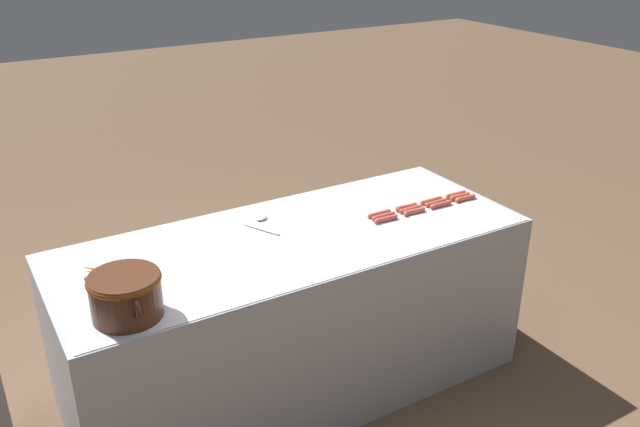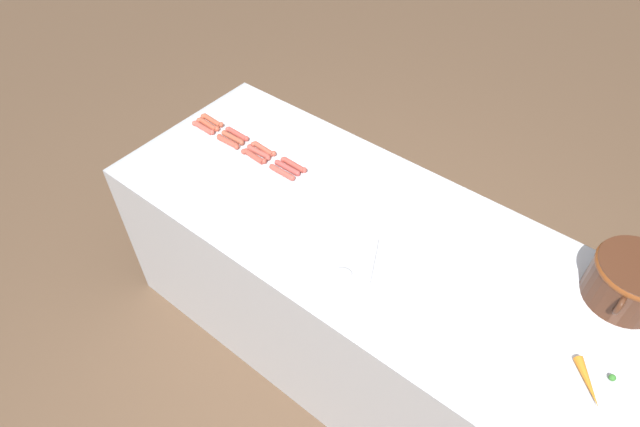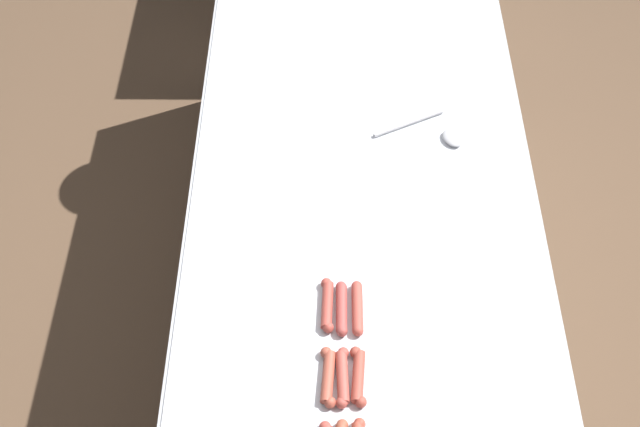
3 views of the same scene
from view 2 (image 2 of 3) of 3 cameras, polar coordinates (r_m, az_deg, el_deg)
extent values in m
plane|color=brown|center=(2.89, 4.26, -13.62)|extent=(20.00, 20.00, 0.00)
cube|color=#ADAFB5|center=(2.52, 4.82, -8.54)|extent=(0.93, 2.34, 0.89)
cube|color=silver|center=(2.17, 5.54, -1.72)|extent=(0.91, 2.29, 0.00)
cylinder|color=#B35239|center=(2.74, -11.57, 9.82)|extent=(0.03, 0.12, 0.03)
sphere|color=#B35239|center=(2.77, -12.49, 10.21)|extent=(0.03, 0.03, 0.03)
sphere|color=#B35239|center=(2.70, -10.63, 9.41)|extent=(0.03, 0.03, 0.03)
cylinder|color=#B9483E|center=(2.63, -8.94, 8.49)|extent=(0.03, 0.12, 0.03)
sphere|color=#B9483E|center=(2.66, -9.90, 8.94)|extent=(0.03, 0.03, 0.03)
sphere|color=#B9483E|center=(2.59, -7.95, 8.02)|extent=(0.03, 0.03, 0.03)
cylinder|color=#B14F3D|center=(2.52, -6.13, 6.96)|extent=(0.04, 0.12, 0.03)
sphere|color=#B14F3D|center=(2.55, -7.20, 7.43)|extent=(0.03, 0.03, 0.03)
sphere|color=#B14F3D|center=(2.49, -5.03, 6.47)|extent=(0.03, 0.03, 0.03)
cylinder|color=#B0453B|center=(2.42, -2.86, 5.28)|extent=(0.03, 0.12, 0.03)
sphere|color=#B0453B|center=(2.45, -3.98, 5.82)|extent=(0.03, 0.03, 0.03)
sphere|color=#B0453B|center=(2.39, -1.72, 4.72)|extent=(0.03, 0.03, 0.03)
cylinder|color=#B55038|center=(2.71, -12.01, 9.38)|extent=(0.03, 0.12, 0.03)
sphere|color=#B55038|center=(2.75, -12.93, 9.78)|extent=(0.03, 0.03, 0.03)
sphere|color=#B55038|center=(2.68, -11.06, 8.97)|extent=(0.03, 0.03, 0.03)
cylinder|color=#AB523B|center=(2.61, -9.40, 8.08)|extent=(0.03, 0.12, 0.03)
sphere|color=#AB523B|center=(2.64, -10.31, 8.57)|extent=(0.03, 0.03, 0.03)
sphere|color=#AB523B|center=(2.57, -8.46, 7.57)|extent=(0.03, 0.03, 0.03)
cylinder|color=#B34C41|center=(2.50, -6.64, 6.59)|extent=(0.03, 0.12, 0.03)
sphere|color=#B34C41|center=(2.54, -7.61, 7.14)|extent=(0.03, 0.03, 0.03)
sphere|color=#B34C41|center=(2.47, -5.65, 6.01)|extent=(0.03, 0.03, 0.03)
cylinder|color=#AC4540|center=(2.41, -3.56, 4.95)|extent=(0.03, 0.12, 0.03)
sphere|color=#AC4540|center=(2.44, -4.64, 5.52)|extent=(0.03, 0.03, 0.03)
sphere|color=#AC4540|center=(2.38, -2.45, 4.36)|extent=(0.03, 0.03, 0.03)
cylinder|color=#B74E41|center=(2.70, -12.50, 9.03)|extent=(0.03, 0.12, 0.03)
sphere|color=#B74E41|center=(2.73, -13.40, 9.45)|extent=(0.03, 0.03, 0.03)
sphere|color=#B74E41|center=(2.66, -11.57, 8.59)|extent=(0.03, 0.03, 0.03)
cylinder|color=#B74938|center=(2.59, -9.91, 7.65)|extent=(0.03, 0.12, 0.03)
sphere|color=#B74938|center=(2.62, -10.81, 8.17)|extent=(0.03, 0.03, 0.03)
sphere|color=#B74938|center=(2.55, -8.99, 7.12)|extent=(0.03, 0.03, 0.03)
cylinder|color=#AA4538|center=(2.48, -7.16, 6.15)|extent=(0.04, 0.12, 0.03)
sphere|color=#AA4538|center=(2.52, -8.24, 6.64)|extent=(0.03, 0.03, 0.03)
sphere|color=#AA4538|center=(2.45, -6.06, 5.66)|extent=(0.03, 0.03, 0.03)
cylinder|color=#B2493D|center=(2.39, -4.12, 4.47)|extent=(0.03, 0.12, 0.03)
sphere|color=#B2493D|center=(2.42, -5.20, 5.05)|extent=(0.03, 0.03, 0.03)
sphere|color=#B2493D|center=(2.36, -3.01, 3.86)|extent=(0.03, 0.03, 0.03)
cylinder|color=#472616|center=(2.17, 30.47, -6.34)|extent=(0.28, 0.28, 0.18)
torus|color=brown|center=(2.12, 31.21, -5.11)|extent=(0.29, 0.29, 0.03)
torus|color=#472616|center=(2.06, 29.63, -8.54)|extent=(0.08, 0.02, 0.08)
cylinder|color=#B7B7BC|center=(2.05, 5.81, -5.10)|extent=(0.20, 0.11, 0.01)
ellipsoid|color=#B7B7BC|center=(2.01, 2.53, -6.35)|extent=(0.08, 0.08, 0.02)
cone|color=orange|center=(1.96, 26.97, -15.94)|extent=(0.15, 0.13, 0.03)
sphere|color=#387F2D|center=(2.01, 29.02, -15.23)|extent=(0.02, 0.02, 0.02)
camera|label=1|loc=(3.92, 56.84, 27.17)|focal=37.52mm
camera|label=3|loc=(2.58, -27.97, 44.08)|focal=44.72mm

